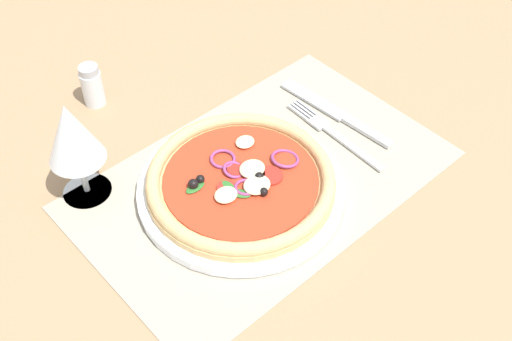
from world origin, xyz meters
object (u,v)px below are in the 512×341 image
object	(u,v)px
plate	(241,189)
knife	(334,112)
pizza	(241,180)
pepper_shaker	(92,86)
wine_glass	(71,134)
fork	(330,131)

from	to	relation	value
plate	knife	world-z (taller)	plate
knife	pizza	bearing A→B (deg)	93.39
knife	pepper_shaker	distance (cm)	35.98
wine_glass	fork	bearing A→B (deg)	-23.50
pizza	wine_glass	xyz separation A→B (cm)	(-14.81, 13.90, 7.66)
plate	knife	size ratio (longest dim) A/B	1.35
knife	pepper_shaker	size ratio (longest dim) A/B	2.99
pizza	fork	distance (cm)	17.11
pepper_shaker	plate	bearing A→B (deg)	-81.75
knife	wine_glass	xyz separation A→B (cm)	(-35.22, 11.42, 9.72)
plate	pizza	xyz separation A→B (cm)	(0.03, -0.00, 1.70)
plate	pizza	size ratio (longest dim) A/B	1.10
fork	pepper_shaker	bearing A→B (deg)	38.68
fork	wine_glass	size ratio (longest dim) A/B	1.21
plate	fork	bearing A→B (deg)	0.23
wine_glass	pepper_shaker	size ratio (longest dim) A/B	2.22
plate	wine_glass	size ratio (longest dim) A/B	1.82
pizza	pepper_shaker	world-z (taller)	pepper_shaker
fork	knife	world-z (taller)	knife
pizza	pepper_shaker	xyz separation A→B (cm)	(-4.18, 28.62, 0.53)
fork	knife	xyz separation A→B (cm)	(3.43, 2.41, 0.03)
fork	plate	bearing A→B (deg)	92.37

